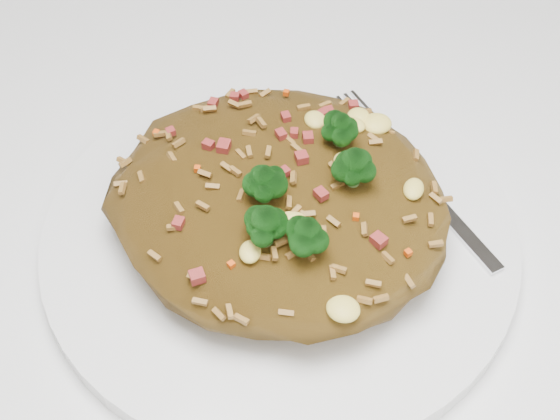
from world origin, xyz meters
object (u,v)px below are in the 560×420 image
object	(u,v)px
fried_rice	(281,192)
plate	(280,235)
dining_table	(248,227)
fork	(420,183)

from	to	relation	value
fried_rice	plate	bearing A→B (deg)	150.41
dining_table	fried_rice	size ratio (longest dim) A/B	6.36
fork	plate	bearing A→B (deg)	-97.93
dining_table	plate	bearing A→B (deg)	-49.97
plate	fork	size ratio (longest dim) A/B	1.96
plate	fried_rice	distance (m)	0.04
fried_rice	dining_table	bearing A→B (deg)	130.18
fried_rice	fork	bearing A→B (deg)	45.33
dining_table	fried_rice	xyz separation A→B (m)	(0.06, -0.07, 0.14)
fork	dining_table	bearing A→B (deg)	-144.74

